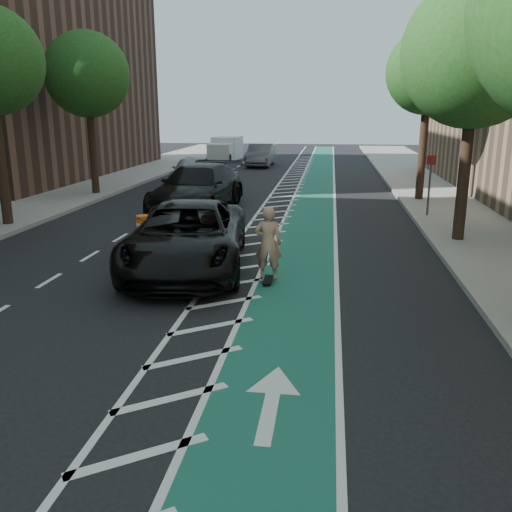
% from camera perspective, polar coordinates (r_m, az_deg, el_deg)
% --- Properties ---
extents(ground, '(120.00, 120.00, 0.00)m').
position_cam_1_polar(ground, '(11.29, -12.28, -6.93)').
color(ground, black).
rests_on(ground, ground).
extents(bike_lane, '(2.00, 90.00, 0.01)m').
position_cam_1_polar(bike_lane, '(20.25, 5.51, 3.19)').
color(bike_lane, '#185648').
rests_on(bike_lane, ground).
extents(buffer_strip, '(1.40, 90.00, 0.01)m').
position_cam_1_polar(buffer_strip, '(20.36, 1.28, 3.32)').
color(buffer_strip, silver).
rests_on(buffer_strip, ground).
extents(sidewalk_right, '(5.00, 90.00, 0.15)m').
position_cam_1_polar(sidewalk_right, '(21.03, 23.52, 2.63)').
color(sidewalk_right, gray).
rests_on(sidewalk_right, ground).
extents(curb_right, '(0.12, 90.00, 0.16)m').
position_cam_1_polar(curb_right, '(20.49, 16.91, 2.95)').
color(curb_right, gray).
rests_on(curb_right, ground).
extents(curb_left, '(0.12, 90.00, 0.16)m').
position_cam_1_polar(curb_left, '(22.92, -20.52, 3.89)').
color(curb_left, gray).
rests_on(curb_left, ground).
extents(tree_r_c, '(4.20, 4.20, 7.90)m').
position_cam_1_polar(tree_r_c, '(18.35, 22.10, 19.09)').
color(tree_r_c, '#382619').
rests_on(tree_r_c, ground).
extents(tree_r_d, '(4.20, 4.20, 7.90)m').
position_cam_1_polar(tree_r_d, '(26.18, 17.78, 17.96)').
color(tree_r_d, '#382619').
rests_on(tree_r_d, ground).
extents(tree_l_d, '(4.20, 4.20, 7.90)m').
position_cam_1_polar(tree_l_d, '(28.35, -17.34, 17.73)').
color(tree_l_d, '#382619').
rests_on(tree_l_d, ground).
extents(sign_post, '(0.35, 0.08, 2.47)m').
position_cam_1_polar(sign_post, '(22.32, 17.80, 7.16)').
color(sign_post, '#4C4C4C').
rests_on(sign_post, ground).
extents(skateboard, '(0.22, 0.75, 0.10)m').
position_cam_1_polar(skateboard, '(13.50, 1.27, -2.51)').
color(skateboard, black).
rests_on(skateboard, ground).
extents(skateboarder, '(0.67, 0.45, 1.84)m').
position_cam_1_polar(skateboarder, '(13.24, 1.29, 1.35)').
color(skateboarder, tan).
rests_on(skateboarder, skateboard).
extents(suv_near, '(3.74, 6.73, 1.78)m').
position_cam_1_polar(suv_near, '(14.63, -7.27, 2.05)').
color(suv_near, black).
rests_on(suv_near, ground).
extents(suv_far, '(3.38, 6.89, 1.93)m').
position_cam_1_polar(suv_far, '(23.31, -6.16, 7.14)').
color(suv_far, black).
rests_on(suv_far, ground).
extents(car_silver, '(2.04, 4.89, 1.65)m').
position_cam_1_polar(car_silver, '(31.41, -6.76, 8.92)').
color(car_silver, '#A1A0A5').
rests_on(car_silver, ground).
extents(car_grey, '(1.81, 5.06, 1.66)m').
position_cam_1_polar(car_grey, '(42.02, 0.48, 10.58)').
color(car_grey, '#58585D').
rests_on(car_grey, ground).
extents(box_truck, '(2.38, 4.72, 1.91)m').
position_cam_1_polar(box_truck, '(47.62, -3.22, 11.16)').
color(box_truck, silver).
rests_on(box_truck, ground).
extents(barrel_a, '(0.58, 0.58, 0.80)m').
position_cam_1_polar(barrel_a, '(18.41, -11.76, 2.92)').
color(barrel_a, '#FF5F0D').
rests_on(barrel_a, ground).
extents(barrel_b, '(0.75, 0.75, 1.03)m').
position_cam_1_polar(barrel_b, '(21.49, -7.33, 5.14)').
color(barrel_b, '#F84C0D').
rests_on(barrel_b, ground).
extents(barrel_c, '(0.59, 0.59, 0.80)m').
position_cam_1_polar(barrel_c, '(29.35, -7.32, 7.59)').
color(barrel_c, orange).
rests_on(barrel_c, ground).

